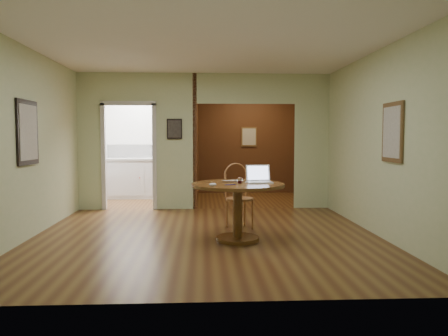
{
  "coord_description": "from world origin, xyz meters",
  "views": [
    {
      "loc": [
        -0.06,
        -6.2,
        1.43
      ],
      "look_at": [
        0.24,
        -0.2,
        1.01
      ],
      "focal_mm": 35.0,
      "sensor_mm": 36.0,
      "label": 1
    }
  ],
  "objects_px": {
    "chair": "(238,192)",
    "open_laptop": "(259,178)",
    "dining_table": "(238,198)",
    "closed_laptop": "(233,181)"
  },
  "relations": [
    {
      "from": "chair",
      "to": "open_laptop",
      "type": "relative_size",
      "value": 2.73
    },
    {
      "from": "dining_table",
      "to": "chair",
      "type": "relative_size",
      "value": 1.25
    },
    {
      "from": "dining_table",
      "to": "chair",
      "type": "height_order",
      "value": "chair"
    },
    {
      "from": "chair",
      "to": "closed_laptop",
      "type": "bearing_deg",
      "value": -117.62
    },
    {
      "from": "open_laptop",
      "to": "closed_laptop",
      "type": "xyz_separation_m",
      "value": [
        -0.35,
        0.07,
        -0.05
      ]
    },
    {
      "from": "dining_table",
      "to": "chair",
      "type": "distance_m",
      "value": 0.9
    },
    {
      "from": "dining_table",
      "to": "chair",
      "type": "bearing_deg",
      "value": 85.07
    },
    {
      "from": "dining_table",
      "to": "closed_laptop",
      "type": "relative_size",
      "value": 4.32
    },
    {
      "from": "chair",
      "to": "open_laptop",
      "type": "xyz_separation_m",
      "value": [
        0.23,
        -0.79,
        0.29
      ]
    },
    {
      "from": "chair",
      "to": "closed_laptop",
      "type": "relative_size",
      "value": 3.46
    }
  ]
}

